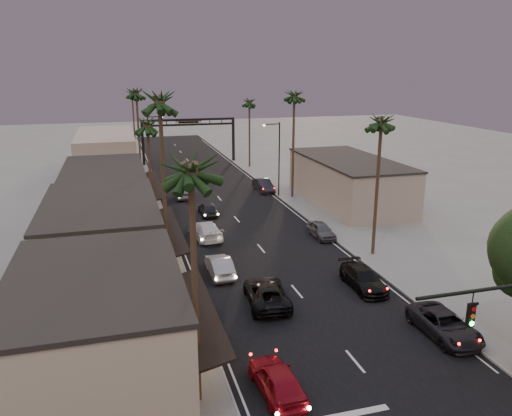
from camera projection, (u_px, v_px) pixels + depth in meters
ground at (230, 212)px, 54.49m from camera, size 200.00×200.00×0.00m
road at (221, 200)px, 59.13m from camera, size 14.00×120.00×0.02m
sidewalk_left at (136, 192)px, 63.12m from camera, size 5.00×92.00×0.12m
sidewalk_right at (279, 183)px, 68.07m from camera, size 5.00×92.00×0.12m
storefront_near at (98, 331)px, 24.42m from camera, size 8.00×12.00×5.50m
storefront_mid at (102, 239)px, 37.39m from camera, size 8.00×14.00×5.50m
storefront_far at (105, 193)px, 52.28m from camera, size 8.00×16.00×5.00m
storefront_dist at (106, 153)px, 73.46m from camera, size 8.00×20.00×6.00m
building_right at (348, 182)px, 57.46m from camera, size 8.00×18.00×5.00m
arch at (189, 129)px, 80.79m from camera, size 15.20×0.40×7.27m
streetlight_right at (277, 153)px, 59.49m from camera, size 2.13×0.30×9.00m
streetlight_left at (151, 143)px, 67.93m from camera, size 2.13×0.30×9.00m
palm_la at (190, 162)px, 20.43m from camera, size 3.20×3.20×13.20m
palm_lb at (159, 96)px, 31.95m from camera, size 3.20×3.20×15.20m
palm_lc at (147, 121)px, 45.71m from camera, size 3.20×3.20×12.20m
palm_ld at (136, 90)px, 62.79m from camera, size 3.20×3.20×14.20m
palm_ra at (382, 117)px, 38.81m from camera, size 3.20×3.20×13.20m
palm_rb at (294, 93)px, 57.08m from camera, size 3.20×3.20×14.20m
palm_rc at (249, 100)px, 76.14m from camera, size 3.20×3.20×12.20m
palm_far at (132, 91)px, 84.45m from camera, size 3.20×3.20×13.20m
oncoming_red at (277, 379)px, 23.88m from camera, size 2.06×4.58×1.53m
oncoming_pickup at (266, 293)px, 33.07m from camera, size 3.10×5.77×1.54m
oncoming_silver at (220, 266)px, 37.65m from camera, size 1.59×4.53×1.49m
oncoming_white at (205, 230)px, 45.82m from camera, size 2.77×5.59×1.56m
oncoming_dgrey at (208, 209)px, 53.05m from camera, size 1.68×4.18×1.42m
oncoming_grey_far at (183, 191)px, 60.08m from camera, size 2.03×4.95×1.60m
curbside_near at (444, 325)px, 29.06m from camera, size 2.42×5.21×1.45m
curbside_black at (363, 278)px, 35.44m from camera, size 2.09×5.01×1.45m
curbside_grey at (321, 230)px, 46.11m from camera, size 1.74×4.12×1.39m
curbside_far at (263, 185)px, 63.32m from camera, size 1.85×4.78×1.55m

